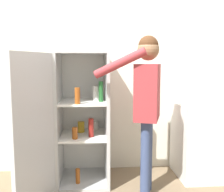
{
  "coord_description": "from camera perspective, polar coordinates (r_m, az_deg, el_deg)",
  "views": [
    {
      "loc": [
        -0.09,
        -2.48,
        1.42
      ],
      "look_at": [
        0.16,
        0.6,
        1.04
      ],
      "focal_mm": 42.0,
      "sensor_mm": 36.0,
      "label": 1
    }
  ],
  "objects": [
    {
      "name": "counter",
      "position": [
        3.54,
        19.5,
        -9.1
      ],
      "size": [
        0.69,
        0.63,
        0.92
      ],
      "color": "white",
      "rests_on": "ground_plane"
    },
    {
      "name": "wall_back",
      "position": [
        3.47,
        -3.21,
        4.65
      ],
      "size": [
        7.0,
        0.06,
        2.55
      ],
      "color": "silver",
      "rests_on": "ground_plane"
    },
    {
      "name": "refrigerator",
      "position": [
        3.08,
        -8.14,
        -4.97
      ],
      "size": [
        0.91,
        1.19,
        1.56
      ],
      "color": "#B7BABC",
      "rests_on": "ground_plane"
    },
    {
      "name": "bowl",
      "position": [
        3.45,
        19.98,
        -1.29
      ],
      "size": [
        0.15,
        0.15,
        0.05
      ],
      "color": "white",
      "rests_on": "counter"
    },
    {
      "name": "person",
      "position": [
        2.8,
        7.55,
        0.36
      ],
      "size": [
        0.76,
        0.53,
        1.71
      ],
      "color": "#384770",
      "rests_on": "ground_plane"
    }
  ]
}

